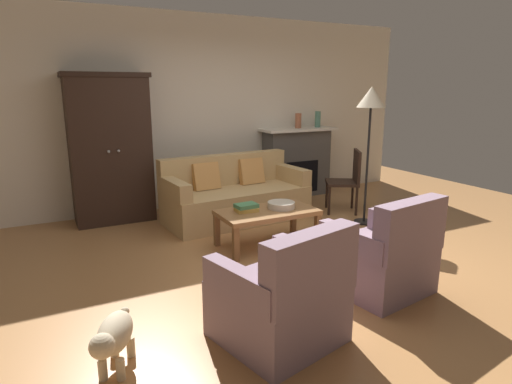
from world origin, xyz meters
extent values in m
plane|color=#B27A47|center=(0.00, 0.00, 0.00)|extent=(9.60, 9.60, 0.00)
cube|color=silver|center=(0.00, 2.55, 1.40)|extent=(7.20, 0.10, 2.80)
cube|color=#4C4947|center=(1.55, 2.30, 0.54)|extent=(1.10, 0.36, 1.08)
cube|color=black|center=(1.55, 2.12, 0.34)|extent=(0.60, 0.01, 0.52)
cube|color=white|center=(1.55, 2.28, 1.10)|extent=(1.26, 0.48, 0.04)
cube|color=black|center=(-1.40, 2.22, 0.94)|extent=(1.00, 0.52, 1.89)
cube|color=black|center=(-1.40, 2.22, 1.92)|extent=(1.06, 0.55, 0.06)
sphere|color=#ADAFB5|center=(-1.46, 1.95, 0.98)|extent=(0.04, 0.04, 0.04)
sphere|color=#ADAFB5|center=(-1.34, 1.95, 0.98)|extent=(0.04, 0.04, 0.04)
cube|color=tan|center=(0.07, 1.46, 0.22)|extent=(1.96, 0.98, 0.44)
cube|color=tan|center=(0.04, 1.79, 0.65)|extent=(1.91, 0.33, 0.42)
cube|color=tan|center=(-0.81, 1.39, 0.55)|extent=(0.22, 0.81, 0.22)
cube|color=tan|center=(0.95, 1.52, 0.55)|extent=(0.22, 0.81, 0.22)
cube|color=tan|center=(-0.30, 1.63, 0.61)|extent=(0.37, 0.21, 0.37)
cube|color=tan|center=(0.40, 1.68, 0.61)|extent=(0.37, 0.21, 0.37)
cube|color=olive|center=(-0.03, 0.42, 0.39)|extent=(1.10, 0.60, 0.05)
cube|color=brown|center=(-0.54, 0.16, 0.18)|extent=(0.06, 0.06, 0.37)
cube|color=brown|center=(0.48, 0.16, 0.18)|extent=(0.06, 0.06, 0.37)
cube|color=brown|center=(-0.54, 0.68, 0.18)|extent=(0.06, 0.06, 0.37)
cube|color=brown|center=(0.48, 0.68, 0.18)|extent=(0.06, 0.06, 0.37)
cylinder|color=beige|center=(0.16, 0.42, 0.46)|extent=(0.31, 0.31, 0.07)
cube|color=gold|center=(-0.26, 0.48, 0.44)|extent=(0.25, 0.19, 0.04)
cube|color=#427A4C|center=(-0.26, 0.48, 0.49)|extent=(0.25, 0.18, 0.04)
cylinder|color=#A86042|center=(1.55, 2.28, 1.24)|extent=(0.10, 0.10, 0.24)
cylinder|color=slate|center=(1.93, 2.28, 1.25)|extent=(0.09, 0.09, 0.26)
cube|color=gray|center=(-0.86, -1.26, 0.21)|extent=(0.92, 0.92, 0.42)
cube|color=gray|center=(-0.78, -1.56, 0.65)|extent=(0.78, 0.33, 0.46)
cube|color=gray|center=(-0.54, -1.18, 0.52)|extent=(0.28, 0.71, 0.20)
cube|color=gray|center=(-1.18, -1.33, 0.52)|extent=(0.28, 0.71, 0.20)
cube|color=gray|center=(0.32, -0.97, 0.21)|extent=(0.87, 0.87, 0.42)
cube|color=gray|center=(0.37, -1.28, 0.65)|extent=(0.78, 0.27, 0.46)
cube|color=gray|center=(0.65, -0.92, 0.52)|extent=(0.22, 0.71, 0.20)
cube|color=gray|center=(0.00, -1.02, 0.52)|extent=(0.22, 0.71, 0.20)
cube|color=black|center=(1.59, 1.15, 0.43)|extent=(0.60, 0.60, 0.04)
cylinder|color=black|center=(1.53, 1.41, 0.21)|extent=(0.04, 0.04, 0.41)
cylinder|color=black|center=(1.33, 1.09, 0.21)|extent=(0.04, 0.04, 0.41)
cylinder|color=black|center=(1.86, 1.22, 0.21)|extent=(0.04, 0.04, 0.41)
cylinder|color=black|center=(1.66, 0.89, 0.21)|extent=(0.04, 0.04, 0.41)
cube|color=black|center=(1.77, 1.05, 0.68)|extent=(0.26, 0.40, 0.45)
cylinder|color=black|center=(1.54, 0.58, 0.01)|extent=(0.26, 0.26, 0.02)
cylinder|color=black|center=(1.54, 0.58, 0.77)|extent=(0.03, 0.03, 1.54)
cone|color=beige|center=(1.54, 0.58, 1.65)|extent=(0.36, 0.36, 0.26)
ellipsoid|color=beige|center=(-1.94, -1.09, 0.25)|extent=(0.35, 0.45, 0.22)
sphere|color=beige|center=(-2.05, -1.30, 0.31)|extent=(0.15, 0.15, 0.15)
cylinder|color=beige|center=(-1.94, -1.22, 0.07)|extent=(0.06, 0.06, 0.14)
cylinder|color=beige|center=(-2.04, -1.17, 0.07)|extent=(0.06, 0.06, 0.14)
cylinder|color=beige|center=(-1.84, -1.00, 0.07)|extent=(0.06, 0.06, 0.14)
cylinder|color=beige|center=(-1.94, -0.96, 0.07)|extent=(0.06, 0.06, 0.14)
sphere|color=beige|center=(-1.84, -0.88, 0.27)|extent=(0.06, 0.06, 0.06)
camera|label=1|loc=(-2.26, -3.67, 1.76)|focal=30.26mm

